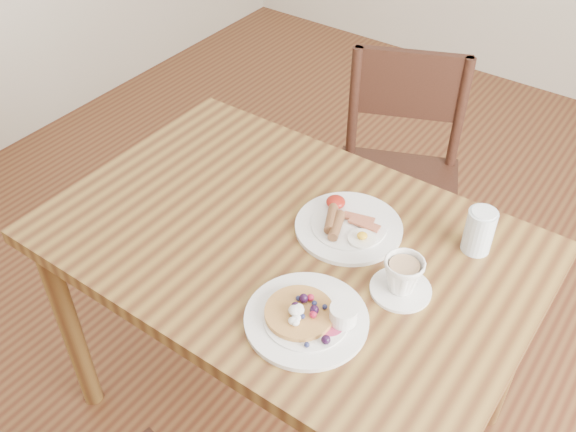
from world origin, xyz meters
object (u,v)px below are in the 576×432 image
Objects in this scene: dining_table at (288,266)px; chair_far at (397,172)px; breakfast_plate at (347,225)px; water_glass at (479,231)px; teacup_saucer at (403,277)px; pancake_plate at (309,317)px.

dining_table is 1.36× the size of chair_far.
water_glass reaches higher than breakfast_plate.
teacup_saucer is (0.21, -0.11, 0.03)m from breakfast_plate.
water_glass is (0.39, 0.23, 0.16)m from dining_table.
pancake_plate is at bearing -115.47° from water_glass.
dining_table is 0.34m from teacup_saucer.
water_glass is at bearing 22.13° from breakfast_plate.
breakfast_plate is at bearing 106.48° from pancake_plate.
teacup_saucer is at bearing 0.68° from dining_table.
water_glass is at bearing 70.25° from teacup_saucer.
pancake_plate is 0.32m from breakfast_plate.
chair_far is 0.73m from water_glass.
dining_table is 0.29m from pancake_plate.
pancake_plate is 2.35× the size of water_glass.
teacup_saucer reaches higher than pancake_plate.
pancake_plate is (0.19, -0.19, 0.11)m from dining_table.
teacup_saucer is 1.22× the size of water_glass.
dining_table is 0.73m from chair_far.
pancake_plate is 0.47m from water_glass.
teacup_saucer is (0.12, 0.19, 0.03)m from pancake_plate.
water_glass is at bearing 30.52° from dining_table.
teacup_saucer reaches higher than breakfast_plate.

